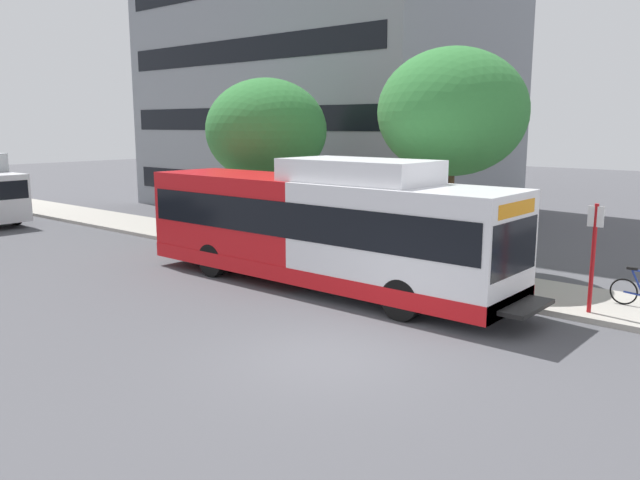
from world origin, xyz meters
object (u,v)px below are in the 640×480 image
Objects in this scene: street_tree_near_stop at (452,112)px; transit_bus at (319,228)px; street_tree_mid_block at (266,131)px; bus_stop_sign_pole at (593,250)px.

transit_bus is at bearing 153.58° from street_tree_near_stop.
transit_bus is 2.00× the size of street_tree_mid_block.
street_tree_near_stop is (1.95, 4.89, 3.25)m from bus_stop_sign_pole.
street_tree_mid_block is (3.95, 6.00, 2.62)m from transit_bus.
bus_stop_sign_pole is 6.19m from street_tree_near_stop.
bus_stop_sign_pole is 0.42× the size of street_tree_mid_block.
street_tree_near_stop is 1.08× the size of street_tree_mid_block.
street_tree_near_stop is (3.86, -1.92, 3.19)m from transit_bus.
street_tree_near_stop is at bearing -26.42° from transit_bus.
transit_bus is 4.71× the size of bus_stop_sign_pole.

